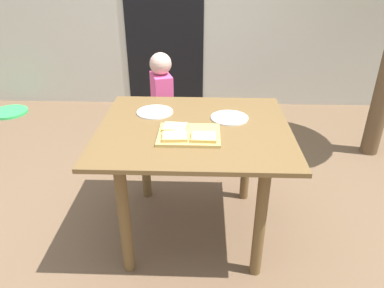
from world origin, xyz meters
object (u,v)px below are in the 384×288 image
Objects in this scene: cutting_board at (189,135)px; plate_white_left at (155,112)px; pizza_slice_near_left at (175,136)px; child_left at (162,104)px; garden_hose_coil at (9,112)px; pizza_slice_near_right at (204,137)px; plate_white_right at (229,118)px; pizza_slice_far_left at (175,127)px; dining_table at (194,146)px.

cutting_board is 0.40m from plate_white_left.
pizza_slice_near_left is 0.62× the size of plate_white_left.
garden_hose_coil is (-1.94, 1.09, -0.56)m from child_left.
pizza_slice_near_right reaches higher than plate_white_right.
pizza_slice_far_left is (-0.01, 0.12, 0.00)m from pizza_slice_near_left.
plate_white_left is 1.00× the size of plate_white_right.
pizza_slice_near_right is at bearing -35.71° from pizza_slice_far_left.
child_left is at bearing 101.22° from pizza_slice_far_left.
cutting_board is 1.49× the size of plate_white_left.
dining_table is 7.97× the size of pizza_slice_near_right.
cutting_board is at bearing -133.41° from plate_white_right.
garden_hose_coil is at bearing 138.73° from plate_white_left.
child_left reaches higher than pizza_slice_near_left.
pizza_slice_near_right reaches higher than garden_hose_coil.
pizza_slice_far_left is at bearing -78.78° from child_left.
garden_hose_coil is at bearing 137.21° from pizza_slice_near_right.
pizza_slice_near_right is at bearing -50.84° from plate_white_left.
plate_white_left is at bearing 170.98° from plate_white_right.
garden_hose_coil is (-2.29, 2.12, -0.77)m from pizza_slice_near_right.
child_left is (-0.19, 1.03, -0.22)m from pizza_slice_near_left.
dining_table is 0.35m from plate_white_left.
pizza_slice_near_left and pizza_slice_far_left have the same top height.
cutting_board reaches higher than plate_white_right.
pizza_slice_near_left reaches higher than plate_white_right.
dining_table is 7.70× the size of pizza_slice_far_left.
pizza_slice_near_left and pizza_slice_near_right have the same top height.
pizza_slice_near_left is at bearing -79.58° from child_left.
pizza_slice_near_left is 1.02× the size of pizza_slice_near_right.
pizza_slice_near_right is at bearing -72.47° from dining_table.
dining_table is at bearing 31.51° from pizza_slice_far_left.
cutting_board is 0.84× the size of garden_hose_coil.
plate_white_left is (-0.26, 0.20, 0.13)m from dining_table.
pizza_slice_near_left is 0.42m from plate_white_left.
plate_white_right is (0.21, 0.13, 0.13)m from dining_table.
plate_white_left is 0.56× the size of garden_hose_coil.
dining_table is 0.19m from cutting_board.
child_left reaches higher than garden_hose_coil.
pizza_slice_near_left is at bearing -67.64° from plate_white_left.
dining_table reaches higher than garden_hose_coil.
pizza_slice_near_left is at bearing -141.98° from cutting_board.
plate_white_left is at bearing 141.70° from dining_table.
plate_white_left is 0.67m from child_left.
pizza_slice_near_right is at bearing -42.79° from garden_hose_coil.
plate_white_right is at bearing -9.02° from plate_white_left.
garden_hose_coil is (-2.12, 2.00, -0.77)m from pizza_slice_far_left.
plate_white_left is 0.48m from plate_white_right.
garden_hose_coil is at bearing 150.74° from child_left.
child_left is at bearing 124.94° from plate_white_right.
dining_table is at bearing 61.61° from pizza_slice_near_left.
plate_white_right is (0.16, 0.31, -0.02)m from pizza_slice_near_right.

